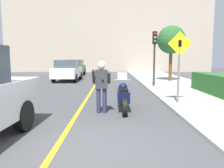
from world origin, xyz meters
TOP-DOWN VIEW (x-y plane):
  - ground_plane at (0.00, 0.00)m, footprint 80.00×80.00m
  - sidewalk_curb at (4.80, 4.00)m, footprint 4.40×44.00m
  - road_center_line at (-0.60, 6.00)m, footprint 0.12×36.00m
  - building_backdrop at (0.00, 26.00)m, footprint 28.00×1.20m
  - motorcycle at (0.93, 3.44)m, footprint 0.62×2.32m
  - person_biker at (0.19, 2.97)m, footprint 0.59×0.47m
  - crossing_sign at (3.09, 4.19)m, footprint 0.91×0.08m
  - traffic_light at (3.14, 9.38)m, footprint 0.26×0.30m
  - hedge_row at (5.60, 6.12)m, footprint 0.90×4.68m
  - street_tree at (5.03, 12.67)m, footprint 2.11×2.11m
  - parked_car_white at (-3.06, 13.55)m, footprint 1.88×4.20m
  - parked_car_green at (-3.46, 19.51)m, footprint 1.88×4.20m

SIDE VIEW (x-z plane):
  - ground_plane at x=0.00m, z-range 0.00..0.00m
  - road_center_line at x=-0.60m, z-range 0.00..0.01m
  - sidewalk_curb at x=4.80m, z-range 0.00..0.10m
  - motorcycle at x=0.93m, z-range -0.14..1.13m
  - hedge_row at x=5.60m, z-range 0.10..1.04m
  - parked_car_white at x=-3.06m, z-range 0.02..1.70m
  - parked_car_green at x=-3.46m, z-range 0.02..1.70m
  - person_biker at x=0.19m, z-range 0.19..1.92m
  - crossing_sign at x=3.09m, z-range 0.38..3.09m
  - traffic_light at x=3.14m, z-range 0.77..4.10m
  - street_tree at x=5.03m, z-range 1.10..5.27m
  - building_backdrop at x=0.00m, z-range 0.00..9.58m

